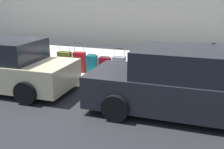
% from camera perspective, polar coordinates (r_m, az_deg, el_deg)
% --- Properties ---
extents(ground_plane, '(40.00, 40.00, 0.00)m').
position_cam_1_polar(ground_plane, '(9.30, -8.51, -1.29)').
color(ground_plane, black).
extents(sidewalk_curb, '(18.00, 5.00, 0.14)m').
position_cam_1_polar(sidewalk_curb, '(11.45, -2.60, 2.58)').
color(sidewalk_curb, '#ADA89E').
rests_on(sidewalk_curb, ground_plane).
extents(suitcase_red_0, '(0.35, 0.25, 0.82)m').
position_cam_1_polar(suitcase_red_0, '(8.77, 14.53, 0.23)').
color(suitcase_red_0, red).
rests_on(suitcase_red_0, sidewalk_curb).
extents(suitcase_olive_1, '(0.49, 0.22, 0.73)m').
position_cam_1_polar(suitcase_olive_1, '(8.73, 11.12, 0.69)').
color(suitcase_olive_1, '#59601E').
rests_on(suitcase_olive_1, sidewalk_curb).
extents(suitcase_navy_2, '(0.39, 0.24, 0.67)m').
position_cam_1_polar(suitcase_navy_2, '(8.89, 7.81, 0.93)').
color(suitcase_navy_2, navy).
rests_on(suitcase_navy_2, sidewalk_curb).
extents(suitcase_black_3, '(0.43, 0.25, 0.75)m').
position_cam_1_polar(suitcase_black_3, '(8.91, 4.52, 0.79)').
color(suitcase_black_3, black).
rests_on(suitcase_black_3, sidewalk_curb).
extents(suitcase_silver_4, '(0.43, 0.26, 0.98)m').
position_cam_1_polar(suitcase_silver_4, '(9.11, 1.49, 1.68)').
color(suitcase_silver_4, '#9EA0A8').
rests_on(suitcase_silver_4, sidewalk_curb).
extents(suitcase_maroon_5, '(0.42, 0.21, 0.66)m').
position_cam_1_polar(suitcase_maroon_5, '(9.30, -1.51, 1.73)').
color(suitcase_maroon_5, maroon).
rests_on(suitcase_maroon_5, sidewalk_curb).
extents(suitcase_teal_6, '(0.36, 0.23, 0.70)m').
position_cam_1_polar(suitcase_teal_6, '(9.50, -4.20, 2.12)').
color(suitcase_teal_6, '#0F606B').
rests_on(suitcase_teal_6, sidewalk_curb).
extents(suitcase_red_7, '(0.43, 0.25, 1.04)m').
position_cam_1_polar(suitcase_red_7, '(9.70, -6.82, 2.58)').
color(suitcase_red_7, red).
rests_on(suitcase_red_7, sidewalk_curb).
extents(suitcase_olive_8, '(0.48, 0.26, 0.99)m').
position_cam_1_polar(suitcase_olive_8, '(9.89, -9.86, 2.70)').
color(suitcase_olive_8, '#59601E').
rests_on(suitcase_olive_8, sidewalk_curb).
extents(fire_hydrant, '(0.39, 0.21, 0.80)m').
position_cam_1_polar(fire_hydrant, '(10.39, -14.21, 3.44)').
color(fire_hydrant, red).
rests_on(fire_hydrant, sidewalk_curb).
extents(bollard_post, '(0.12, 0.12, 0.90)m').
position_cam_1_polar(bollard_post, '(10.61, -17.35, 3.62)').
color(bollard_post, brown).
rests_on(bollard_post, sidewalk_curb).
extents(parking_meter, '(0.12, 0.09, 1.27)m').
position_cam_1_polar(parking_meter, '(8.80, 20.24, 3.38)').
color(parking_meter, slate).
rests_on(parking_meter, sidewalk_curb).
extents(parked_car_charcoal_0, '(4.72, 2.16, 1.60)m').
position_cam_1_polar(parked_car_charcoal_0, '(6.68, 15.30, -2.00)').
color(parked_car_charcoal_0, black).
rests_on(parked_car_charcoal_0, ground_plane).
extents(parked_car_beige_1, '(4.30, 2.12, 1.53)m').
position_cam_1_polar(parked_car_beige_1, '(8.81, -21.56, 1.62)').
color(parked_car_beige_1, tan).
rests_on(parked_car_beige_1, ground_plane).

